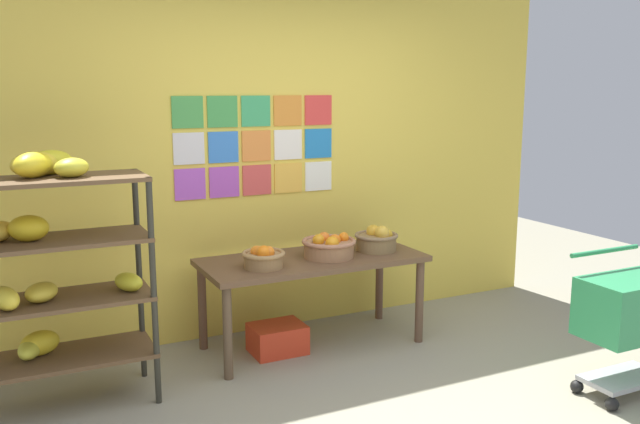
% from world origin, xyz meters
% --- Properties ---
extents(back_wall_with_art, '(4.85, 0.07, 2.73)m').
position_xyz_m(back_wall_with_art, '(-0.00, 1.91, 1.37)').
color(back_wall_with_art, '#E6C547').
rests_on(back_wall_with_art, ground).
extents(banana_shelf_unit, '(1.07, 0.49, 1.49)m').
position_xyz_m(banana_shelf_unit, '(-1.66, 1.20, 0.91)').
color(banana_shelf_unit, '#2E2D23').
rests_on(banana_shelf_unit, ground).
extents(display_table, '(1.58, 0.69, 0.66)m').
position_xyz_m(display_table, '(0.09, 1.40, 0.58)').
color(display_table, brown).
rests_on(display_table, ground).
extents(fruit_basket_right, '(0.29, 0.29, 0.16)m').
position_xyz_m(fruit_basket_right, '(-0.32, 1.29, 0.73)').
color(fruit_basket_right, olive).
rests_on(fruit_basket_right, display_table).
extents(fruit_basket_left, '(0.39, 0.39, 0.18)m').
position_xyz_m(fruit_basket_left, '(0.20, 1.35, 0.74)').
color(fruit_basket_left, '#A07049').
rests_on(fruit_basket_left, display_table).
extents(fruit_basket_back_left, '(0.32, 0.32, 0.19)m').
position_xyz_m(fruit_basket_back_left, '(0.61, 1.37, 0.74)').
color(fruit_basket_back_left, olive).
rests_on(fruit_basket_back_left, display_table).
extents(produce_crate_under_table, '(0.37, 0.29, 0.20)m').
position_xyz_m(produce_crate_under_table, '(-0.19, 1.38, 0.10)').
color(produce_crate_under_table, red).
rests_on(produce_crate_under_table, ground).
extents(shopping_cart, '(0.59, 0.41, 0.86)m').
position_xyz_m(shopping_cart, '(1.46, -0.15, 0.52)').
color(shopping_cart, black).
rests_on(shopping_cart, ground).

